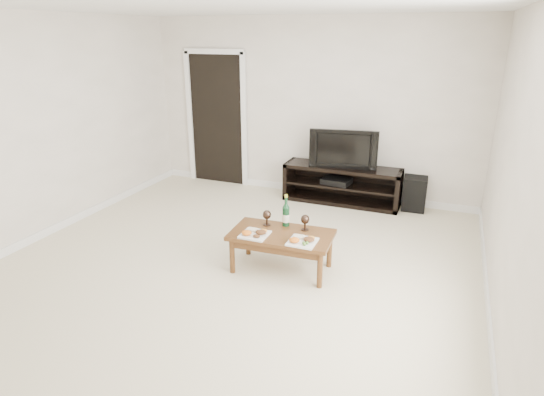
{
  "coord_description": "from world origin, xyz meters",
  "views": [
    {
      "loc": [
        1.98,
        -3.72,
        2.36
      ],
      "look_at": [
        0.3,
        0.51,
        0.7
      ],
      "focal_mm": 30.0,
      "sensor_mm": 36.0,
      "label": 1
    }
  ],
  "objects_px": {
    "media_console": "(342,185)",
    "subwoofer": "(414,193)",
    "coffee_table": "(281,251)",
    "television": "(344,148)"
  },
  "relations": [
    {
      "from": "media_console",
      "to": "subwoofer",
      "type": "distance_m",
      "value": 1.02
    },
    {
      "from": "subwoofer",
      "to": "coffee_table",
      "type": "relative_size",
      "value": 0.45
    },
    {
      "from": "media_console",
      "to": "coffee_table",
      "type": "bearing_deg",
      "value": -92.67
    },
    {
      "from": "television",
      "to": "subwoofer",
      "type": "relative_size",
      "value": 2.01
    },
    {
      "from": "media_console",
      "to": "television",
      "type": "distance_m",
      "value": 0.55
    },
    {
      "from": "media_console",
      "to": "television",
      "type": "xyz_separation_m",
      "value": [
        0.0,
        0.0,
        0.55
      ]
    },
    {
      "from": "television",
      "to": "subwoofer",
      "type": "bearing_deg",
      "value": -2.97
    },
    {
      "from": "media_console",
      "to": "subwoofer",
      "type": "bearing_deg",
      "value": 5.84
    },
    {
      "from": "media_console",
      "to": "subwoofer",
      "type": "xyz_separation_m",
      "value": [
        1.02,
        0.1,
        -0.04
      ]
    },
    {
      "from": "subwoofer",
      "to": "coffee_table",
      "type": "bearing_deg",
      "value": -118.83
    }
  ]
}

